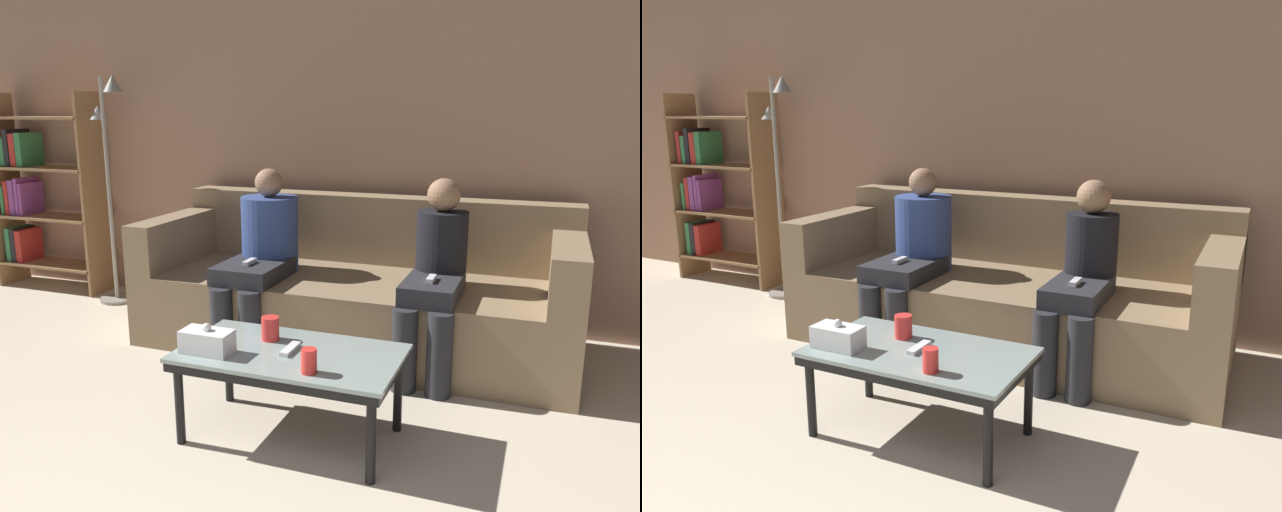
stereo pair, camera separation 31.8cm
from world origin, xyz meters
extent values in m
cube|color=#9E755B|center=(0.00, 3.90, 1.30)|extent=(12.00, 0.06, 2.60)
cube|color=#897051|center=(0.00, 3.28, 0.22)|extent=(2.58, 0.99, 0.44)
cube|color=#897051|center=(0.00, 3.67, 0.66)|extent=(2.58, 0.20, 0.44)
cube|color=#897051|center=(-1.20, 3.28, 0.60)|extent=(0.18, 0.99, 0.31)
cube|color=#897051|center=(1.20, 3.28, 0.60)|extent=(0.18, 0.99, 0.31)
cube|color=#8C9E99|center=(0.08, 2.12, 0.40)|extent=(0.96, 0.54, 0.02)
cube|color=black|center=(0.08, 2.12, 0.37)|extent=(0.94, 0.53, 0.04)
cylinder|color=black|center=(-0.35, 1.90, 0.17)|extent=(0.04, 0.04, 0.35)
cylinder|color=black|center=(0.51, 1.90, 0.17)|extent=(0.04, 0.04, 0.35)
cylinder|color=black|center=(-0.35, 2.34, 0.17)|extent=(0.04, 0.04, 0.35)
cylinder|color=black|center=(0.51, 2.34, 0.17)|extent=(0.04, 0.04, 0.35)
cylinder|color=red|center=(-0.06, 2.22, 0.46)|extent=(0.08, 0.08, 0.11)
cylinder|color=red|center=(0.24, 1.94, 0.46)|extent=(0.06, 0.06, 0.10)
cube|color=white|center=(-0.25, 1.98, 0.45)|extent=(0.22, 0.12, 0.10)
sphere|color=white|center=(-0.25, 1.98, 0.52)|extent=(0.04, 0.04, 0.04)
cube|color=white|center=(0.08, 2.12, 0.41)|extent=(0.04, 0.15, 0.02)
cube|color=#9E754C|center=(-3.13, 3.67, 0.78)|extent=(0.02, 0.32, 1.55)
cube|color=#9E754C|center=(-2.21, 3.67, 0.78)|extent=(0.02, 0.32, 1.55)
cube|color=#9E754C|center=(-2.67, 3.67, 0.19)|extent=(0.92, 0.32, 0.02)
cube|color=#38844C|center=(-3.05, 3.67, 0.34)|extent=(0.05, 0.24, 0.28)
cube|color=#232328|center=(-3.00, 3.67, 0.34)|extent=(0.04, 0.24, 0.27)
cube|color=red|center=(-2.94, 3.67, 0.33)|extent=(0.06, 0.24, 0.26)
cube|color=#9E754C|center=(-2.67, 3.67, 0.58)|extent=(0.92, 0.32, 0.02)
cube|color=#38844C|center=(-3.06, 3.67, 0.71)|extent=(0.03, 0.24, 0.23)
cube|color=red|center=(-3.01, 3.67, 0.73)|extent=(0.04, 0.24, 0.27)
cube|color=#8E4293|center=(-2.95, 3.67, 0.73)|extent=(0.05, 0.24, 0.28)
cube|color=#8E4293|center=(-2.90, 3.67, 0.74)|extent=(0.03, 0.24, 0.30)
cube|color=#8E4293|center=(-2.87, 3.67, 0.72)|extent=(0.03, 0.24, 0.26)
cube|color=#9E754C|center=(-2.67, 3.67, 0.97)|extent=(0.92, 0.32, 0.02)
cube|color=red|center=(-3.05, 3.67, 1.11)|extent=(0.04, 0.24, 0.27)
cube|color=#38844C|center=(-3.00, 3.67, 1.10)|extent=(0.04, 0.24, 0.23)
cube|color=#232328|center=(-2.95, 3.67, 1.13)|extent=(0.05, 0.24, 0.29)
cube|color=red|center=(-2.89, 3.67, 1.11)|extent=(0.06, 0.24, 0.26)
cube|color=#38844C|center=(-2.83, 3.67, 1.11)|extent=(0.06, 0.24, 0.27)
cube|color=#9E754C|center=(-2.67, 3.67, 1.36)|extent=(0.92, 0.32, 0.02)
cylinder|color=gray|center=(-1.96, 3.52, 0.01)|extent=(0.26, 0.26, 0.02)
cylinder|color=gray|center=(-1.96, 3.52, 0.83)|extent=(0.03, 0.03, 1.65)
cone|color=gray|center=(-1.86, 3.52, 1.60)|extent=(0.14, 0.14, 0.12)
cone|color=gray|center=(-2.04, 3.56, 1.40)|extent=(0.12, 0.12, 0.10)
cylinder|color=#28282D|center=(-0.62, 2.75, 0.22)|extent=(0.13, 0.13, 0.44)
cylinder|color=#28282D|center=(-0.44, 2.75, 0.22)|extent=(0.13, 0.13, 0.44)
cube|color=#28282D|center=(-0.53, 2.99, 0.50)|extent=(0.35, 0.47, 0.10)
cylinder|color=#334784|center=(-0.53, 3.23, 0.67)|extent=(0.35, 0.35, 0.46)
sphere|color=#997051|center=(-0.53, 3.23, 0.99)|extent=(0.17, 0.17, 0.17)
cube|color=white|center=(-0.53, 2.94, 0.56)|extent=(0.04, 0.12, 0.02)
cylinder|color=#28282D|center=(0.44, 2.75, 0.22)|extent=(0.13, 0.13, 0.44)
cylinder|color=#28282D|center=(0.62, 2.75, 0.22)|extent=(0.13, 0.13, 0.44)
cube|color=#28282D|center=(0.53, 2.99, 0.50)|extent=(0.28, 0.47, 0.10)
cylinder|color=black|center=(0.53, 3.23, 0.66)|extent=(0.28, 0.28, 0.43)
sphere|color=#997051|center=(0.53, 3.23, 0.97)|extent=(0.18, 0.18, 0.18)
cube|color=white|center=(0.53, 2.94, 0.56)|extent=(0.04, 0.12, 0.02)
camera|label=1|loc=(1.09, -0.20, 1.43)|focal=35.00mm
camera|label=2|loc=(1.38, -0.08, 1.43)|focal=35.00mm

